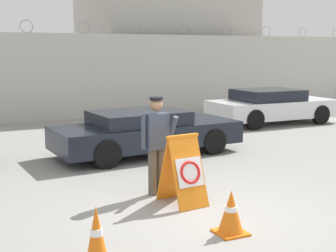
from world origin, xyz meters
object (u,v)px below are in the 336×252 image
object	(u,v)px
security_guard	(157,141)
parked_car_far_side	(271,106)
barricade_sign	(184,170)
traffic_cone_near	(97,237)
parked_car_rear_sedan	(145,132)
traffic_cone_mid	(231,212)

from	to	relation	value
security_guard	parked_car_far_side	distance (m)	9.17
barricade_sign	traffic_cone_near	bearing A→B (deg)	-146.47
barricade_sign	parked_car_far_side	xyz separation A→B (m)	(6.83, 6.58, 0.03)
barricade_sign	traffic_cone_near	size ratio (longest dim) A/B	1.55
barricade_sign	parked_car_rear_sedan	bearing A→B (deg)	71.07
traffic_cone_mid	parked_car_rear_sedan	distance (m)	5.35
traffic_cone_near	parked_car_rear_sedan	xyz separation A→B (m)	(2.88, 5.49, 0.20)
security_guard	traffic_cone_near	size ratio (longest dim) A/B	2.30
traffic_cone_mid	parked_car_rear_sedan	size ratio (longest dim) A/B	0.13
traffic_cone_near	parked_car_rear_sedan	bearing A→B (deg)	62.33
traffic_cone_near	parked_car_far_side	distance (m)	12.09
parked_car_rear_sedan	parked_car_far_side	distance (m)	6.57
traffic_cone_near	barricade_sign	bearing A→B (deg)	39.65
parked_car_rear_sedan	parked_car_far_side	world-z (taller)	parked_car_far_side
security_guard	traffic_cone_mid	xyz separation A→B (m)	(0.21, -2.15, -0.67)
security_guard	traffic_cone_near	xyz separation A→B (m)	(-1.82, -2.36, -0.61)
traffic_cone_near	parked_car_far_side	bearing A→B (deg)	43.00
traffic_cone_near	parked_car_rear_sedan	distance (m)	6.20
barricade_sign	security_guard	distance (m)	0.83
traffic_cone_mid	parked_car_rear_sedan	bearing A→B (deg)	80.79
security_guard	parked_car_rear_sedan	distance (m)	3.33
parked_car_rear_sedan	security_guard	bearing A→B (deg)	-113.63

